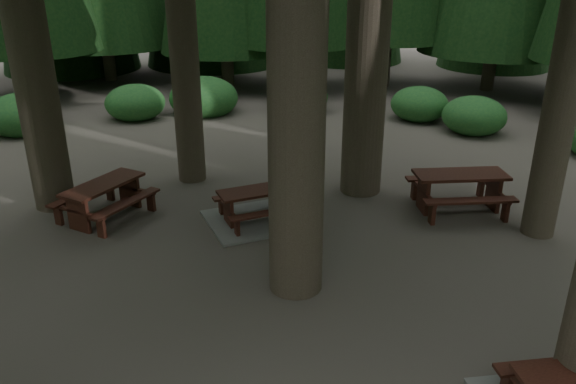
{
  "coord_description": "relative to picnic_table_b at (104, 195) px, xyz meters",
  "views": [
    {
      "loc": [
        0.51,
        -7.54,
        4.89
      ],
      "look_at": [
        0.7,
        1.49,
        1.1
      ],
      "focal_mm": 35.0,
      "sensor_mm": 36.0,
      "label": 1
    }
  ],
  "objects": [
    {
      "name": "picnic_table_c",
      "position": [
        3.09,
        -0.22,
        -0.28
      ],
      "size": [
        2.45,
        2.26,
        0.67
      ],
      "rotation": [
        0.0,
        0.0,
        0.38
      ],
      "color": "gray",
      "rests_on": "ground"
    },
    {
      "name": "shrub_ring",
      "position": [
        3.65,
        -2.11,
        -0.1
      ],
      "size": [
        23.86,
        24.64,
        1.49
      ],
      "color": "#21622D",
      "rests_on": "ground"
    },
    {
      "name": "picnic_table_b",
      "position": [
        0.0,
        0.0,
        0.0
      ],
      "size": [
        2.07,
        2.19,
        0.75
      ],
      "rotation": [
        0.0,
        0.0,
        1.05
      ],
      "color": "#361710",
      "rests_on": "ground"
    },
    {
      "name": "picnic_table_d",
      "position": [
        7.23,
        0.24,
        0.04
      ],
      "size": [
        1.95,
        1.61,
        0.81
      ],
      "rotation": [
        0.0,
        0.0,
        0.06
      ],
      "color": "#361710",
      "rests_on": "ground"
    },
    {
      "name": "ground",
      "position": [
        2.95,
        -2.86,
        -0.5
      ],
      "size": [
        80.0,
        80.0,
        0.0
      ],
      "primitive_type": "plane",
      "color": "#524C43",
      "rests_on": "ground"
    }
  ]
}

